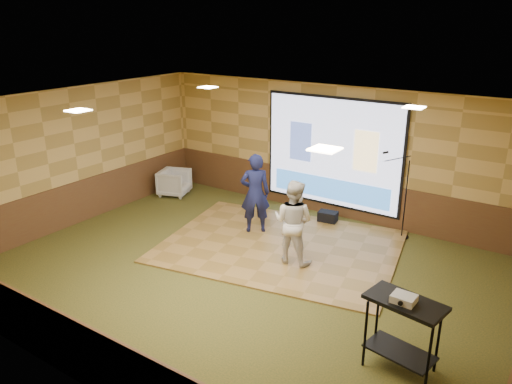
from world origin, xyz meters
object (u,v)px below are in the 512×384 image
Objects in this scene: projector_screen at (332,154)px; mic_stand at (401,215)px; banquet_chair at (174,182)px; player_left at (255,193)px; duffel_bag at (328,217)px; player_right at (293,222)px; projector at (404,299)px; av_table at (403,321)px; dance_floor at (280,246)px.

projector_screen is 2.05m from mic_stand.
projector_screen is 4.52× the size of banquet_chair.
projector_screen is 1.94× the size of player_left.
player_right is at bearing -81.85° from duffel_bag.
player_right is at bearing -79.21° from projector_screen.
projector is (3.15, -4.45, -0.40)m from projector_screen.
projector is at bearing -53.45° from duffel_bag.
duffel_bag is at bearing 126.98° from av_table.
duffel_bag is at bearing -85.31° from player_right.
dance_floor is 4.09m from projector.
projector_screen is 5.46m from projector.
dance_floor is at bearing -43.37° from player_right.
player_right reaches higher than duffel_bag.
banquet_chair is at bearing -165.73° from projector_screen.
duffel_bag is at bearing -101.79° from banquet_chair.
projector_screen reaches higher than mic_stand.
duffel_bag is at bearing 129.15° from projector.
player_right is 5.53× the size of projector.
projector_screen reaches higher than duffel_bag.
av_table is (3.16, -4.40, -0.74)m from projector_screen.
projector is 7.91m from banquet_chair.
player_left is at bearing -130.83° from mic_stand.
av_table is (4.03, -2.59, -0.16)m from player_left.
player_left reaches higher than av_table.
banquet_chair reaches higher than duffel_bag.
player_left is at bearing -124.09° from banquet_chair.
dance_floor is 11.06× the size of duffel_bag.
projector reaches higher than av_table.
projector_screen is at bearing -154.60° from player_left.
duffel_bag is (0.19, -0.45, -1.35)m from projector_screen.
banquet_chair is (-3.06, 0.81, -0.55)m from player_left.
mic_stand is at bearing 44.93° from dance_floor.
duffel_bag is at bearing -154.80° from mic_stand.
player_right is at bearing -128.95° from banquet_chair.
projector is (4.02, -2.64, 0.19)m from player_left.
mic_stand is (-1.38, 4.11, -0.24)m from av_table.
duffel_bag is (-0.30, 2.12, -0.70)m from player_right.
duffel_bag reaches higher than dance_floor.
player_left reaches higher than dance_floor.
projector_screen is 1.43m from duffel_bag.
projector is at bearing -52.25° from mic_stand.
projector_screen is 5.47m from av_table.
mic_stand is 2.46× the size of banquet_chair.
projector is 4.41m from mic_stand.
player_left reaches higher than player_right.
player_right is at bearing -39.90° from dance_floor.
av_table is at bearing 76.52° from projector.
projector_screen is 11.46× the size of projector.
player_right is at bearing 147.48° from projector.
projector is at bearing -135.28° from banquet_chair.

